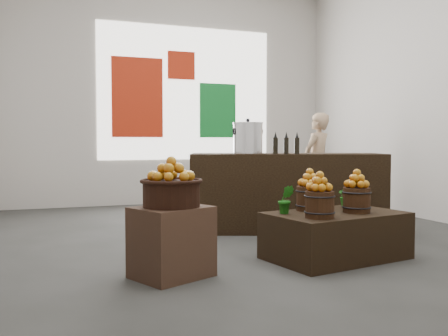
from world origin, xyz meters
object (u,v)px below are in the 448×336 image
object	(u,v)px
display_table	(336,235)
crate	(172,242)
wicker_basket	(171,194)
stock_pot_left	(248,139)
counter	(286,192)
shopper	(317,162)

from	to	relation	value
display_table	crate	bearing A→B (deg)	172.96
wicker_basket	stock_pot_left	bearing A→B (deg)	51.37
counter	crate	bearing A→B (deg)	-118.81
display_table	shopper	size ratio (longest dim) A/B	0.81
wicker_basket	display_table	xyz separation A→B (m)	(1.64, 0.10, -0.47)
crate	shopper	world-z (taller)	shopper
stock_pot_left	shopper	size ratio (longest dim) A/B	0.23
display_table	stock_pot_left	distance (m)	1.95
shopper	crate	bearing A→B (deg)	15.26
crate	counter	bearing A→B (deg)	40.70
crate	wicker_basket	world-z (taller)	wicker_basket
stock_pot_left	shopper	bearing A→B (deg)	35.49
counter	stock_pot_left	size ratio (longest dim) A/B	6.47
crate	display_table	xyz separation A→B (m)	(1.64, 0.10, -0.07)
wicker_basket	display_table	bearing A→B (deg)	3.45
stock_pot_left	crate	bearing A→B (deg)	-128.63
stock_pot_left	wicker_basket	bearing A→B (deg)	-128.63
crate	wicker_basket	distance (m)	0.40
display_table	counter	distance (m)	1.57
display_table	stock_pot_left	bearing A→B (deg)	86.26
display_table	shopper	world-z (taller)	shopper
crate	shopper	distance (m)	4.41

